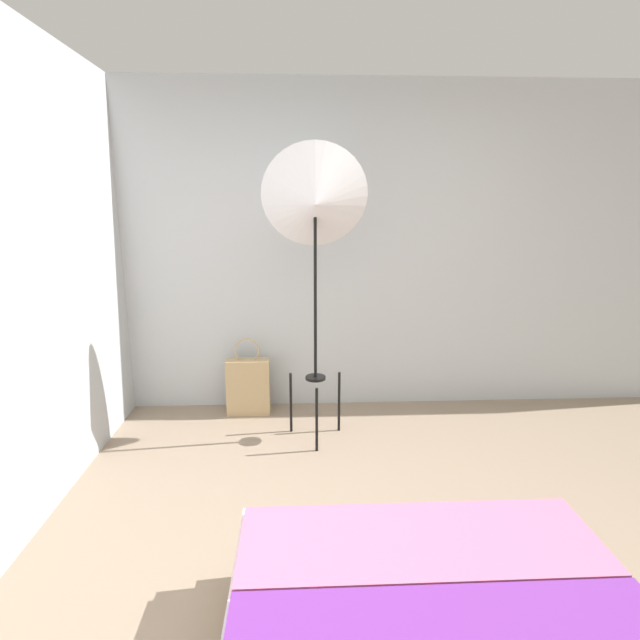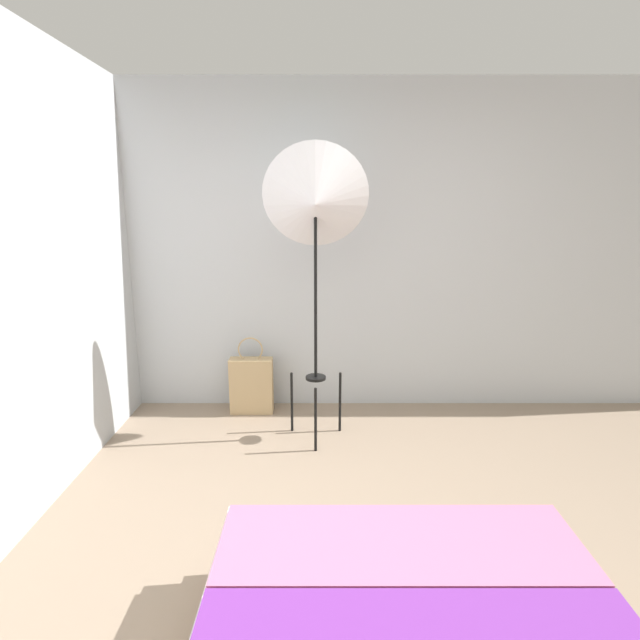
# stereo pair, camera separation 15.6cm
# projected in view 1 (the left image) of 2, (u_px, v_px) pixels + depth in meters

# --- Properties ---
(ground_plane) EXTENTS (14.00, 14.00, 0.00)m
(ground_plane) POSITION_uv_depth(u_px,v_px,m) (372.00, 598.00, 2.17)
(ground_plane) COLOR gray
(wall_back) EXTENTS (8.00, 0.05, 2.60)m
(wall_back) POSITION_uv_depth(u_px,v_px,m) (335.00, 251.00, 4.01)
(wall_back) COLOR #B7BCC1
(wall_back) RESTS_ON ground_plane
(wall_side_left) EXTENTS (0.05, 8.00, 2.60)m
(wall_side_left) POSITION_uv_depth(u_px,v_px,m) (44.00, 272.00, 2.76)
(wall_side_left) COLOR #B7BCC1
(wall_side_left) RESTS_ON ground_plane
(photo_umbrella) EXTENTS (0.72, 0.42, 2.07)m
(photo_umbrella) POSITION_uv_depth(u_px,v_px,m) (315.00, 202.00, 3.28)
(photo_umbrella) COLOR black
(photo_umbrella) RESTS_ON ground_plane
(tote_bag) EXTENTS (0.35, 0.13, 0.63)m
(tote_bag) POSITION_uv_depth(u_px,v_px,m) (248.00, 386.00, 4.02)
(tote_bag) COLOR tan
(tote_bag) RESTS_ON ground_plane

